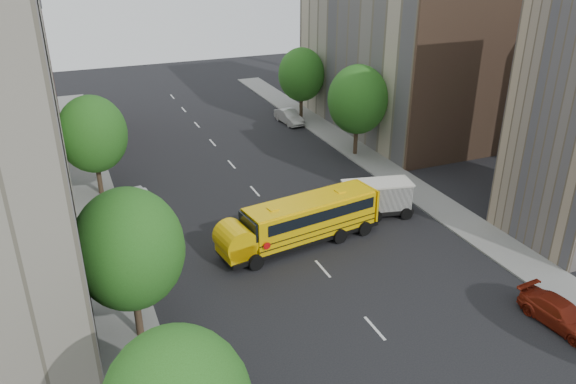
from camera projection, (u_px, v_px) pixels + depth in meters
ground at (309, 253)px, 35.02m from camera, size 120.00×120.00×0.00m
sidewalk_left at (109, 251)px, 35.15m from camera, size 3.00×80.00×0.12m
sidewalk_right at (417, 191)px, 43.21m from camera, size 3.00×80.00×0.12m
lane_markings at (255, 191)px, 43.39m from camera, size 0.15×64.00×0.01m
building_right_far at (393, 37)px, 54.31m from camera, size 10.00×22.00×18.00m
building_right_sidewall at (467, 58)px, 45.10m from camera, size 10.10×0.30×18.00m
street_tree_1 at (129, 249)px, 25.74m from camera, size 5.12×5.12×7.90m
street_tree_2 at (93, 134)px, 40.86m from camera, size 4.99×4.99×7.71m
street_tree_4 at (358, 100)px, 48.47m from camera, size 5.25×5.25×8.10m
street_tree_5 at (301, 75)px, 58.68m from camera, size 4.86×4.86×7.51m
school_bus at (299, 220)px, 35.33m from camera, size 11.04×4.02×3.05m
safari_truck at (370, 198)px, 39.09m from camera, size 6.21×3.32×2.53m
parked_car_0 at (210, 379)px, 24.15m from camera, size 1.68×4.02×1.36m
parked_car_1 at (137, 199)px, 40.55m from camera, size 1.84×4.39×1.41m
parked_car_3 at (561, 314)px, 28.31m from camera, size 2.26×4.66×1.31m
parked_car_5 at (289, 117)px, 58.64m from camera, size 1.85×4.45×1.43m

